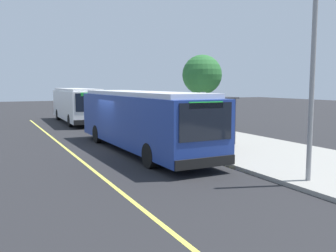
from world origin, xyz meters
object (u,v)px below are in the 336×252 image
(transit_bus_main, at_px, (141,119))
(waiting_bench, at_px, (209,132))
(route_sign_post, at_px, (203,113))
(transit_bus_second, at_px, (77,104))

(transit_bus_main, bearing_deg, waiting_bench, 97.02)
(route_sign_post, bearing_deg, transit_bus_second, -172.96)
(waiting_bench, xyz_separation_m, route_sign_post, (2.49, -1.94, 1.32))
(route_sign_post, bearing_deg, transit_bus_main, -129.43)
(transit_bus_main, xyz_separation_m, route_sign_post, (1.96, 2.38, 0.34))
(transit_bus_main, distance_m, route_sign_post, 3.10)
(route_sign_post, bearing_deg, waiting_bench, 142.11)
(transit_bus_second, distance_m, waiting_bench, 15.39)
(transit_bus_main, bearing_deg, route_sign_post, 50.57)
(waiting_bench, relative_size, route_sign_post, 0.57)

